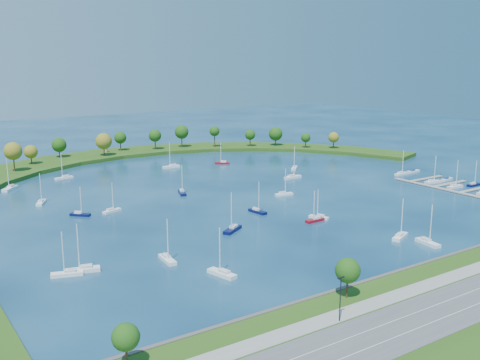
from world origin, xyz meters
TOP-DOWN VIEW (x-y plane):
  - ground at (0.00, 0.00)m, footprint 700.00×700.00m
  - breakwater at (-46.33, 48.72)m, footprint 286.74×247.64m
  - breakwater_trees at (-21.92, 86.74)m, footprint 237.64×96.02m
  - harbor_tower at (-12.84, 120.98)m, footprint 2.60×2.60m
  - moored_boat_0 at (-56.23, 0.17)m, footprint 7.88×4.51m
  - moored_boat_1 at (2.67, -49.62)m, footprint 4.90×7.44m
  - moored_boat_2 at (-0.98, -51.58)m, footprint 7.74×2.47m
  - moored_boat_3 at (-31.48, -44.81)m, footprint 9.26×6.90m
  - moored_boat_4 at (-67.78, 2.03)m, footprint 6.83×6.78m
  - moored_boat_5 at (13.59, -15.30)m, footprint 8.03×3.22m
  - moored_boat_6 at (29.86, 59.42)m, footprint 7.65×6.46m
  - moored_boat_7 at (-55.09, -75.90)m, footprint 4.55×9.29m
  - moored_boat_8 at (-79.80, 59.78)m, footprint 8.32×9.09m
  - moored_boat_9 at (-11.33, -30.98)m, footprint 3.30×8.32m
  - moored_boat_10 at (-85.04, -52.64)m, footprint 9.62×4.97m
  - moored_boat_11 at (11.55, -89.91)m, footprint 3.68×9.08m
  - moored_boat_12 at (9.10, -81.14)m, footprint 9.14×5.71m
  - moored_boat_13 at (53.61, 26.49)m, footprint 7.60×7.24m
  - moored_boat_14 at (38.16, 8.99)m, footprint 9.43×3.21m
  - moored_boat_15 at (-20.72, 10.92)m, footprint 5.14×8.90m
  - moored_boat_16 at (-62.33, -58.00)m, footprint 3.19×8.83m
  - moored_boat_17 at (-74.91, 27.66)m, footprint 5.99×8.39m
  - moored_boat_18 at (-89.33, -52.98)m, footprint 8.69×4.86m
  - moored_boat_19 at (-53.49, 68.57)m, footprint 8.95×3.72m
  - moored_boat_20 at (1.95, 65.15)m, footprint 9.29×2.62m
  - docked_boat_6 at (85.51, -46.88)m, footprint 8.57×2.46m
  - docked_boat_7 at (96.03, -49.17)m, footprint 7.82×2.21m
  - docked_boat_8 at (85.51, -35.13)m, footprint 8.89×3.47m
  - docked_boat_9 at (95.99, -35.00)m, footprint 7.96×3.36m
  - docked_boat_10 at (87.92, -14.69)m, footprint 8.47×3.01m
  - docked_boat_11 at (97.88, -13.77)m, footprint 8.30×2.94m

SIDE VIEW (x-z plane):
  - ground at x=0.00m, z-range 0.00..0.00m
  - docked_boat_9 at x=95.99m, z-range -0.21..1.37m
  - docked_boat_11 at x=97.88m, z-range -0.22..1.44m
  - moored_boat_1 at x=2.67m, z-range -4.47..6.21m
  - moored_boat_4 at x=-67.78m, z-range -4.65..6.41m
  - moored_boat_0 at x=-56.23m, z-range -4.71..6.47m
  - moored_boat_2 at x=-0.98m, z-range -4.74..6.51m
  - moored_boat_5 at x=13.59m, z-range -4.85..6.63m
  - docked_boat_7 at x=96.03m, z-range -4.85..6.64m
  - moored_boat_6 at x=29.86m, z-range -4.90..6.69m
  - moored_boat_9 at x=-11.33m, z-range -5.05..6.85m
  - moored_boat_13 at x=53.61m, z-range -5.12..6.94m
  - moored_boat_17 at x=-74.91m, z-range -5.18..7.00m
  - docked_boat_10 at x=87.92m, z-range -5.20..7.02m
  - moored_boat_18 at x=-89.33m, z-range -5.24..7.07m
  - docked_boat_6 at x=85.51m, z-range -5.36..7.21m
  - moored_boat_15 at x=-20.72m, z-range -5.39..7.24m
  - moored_boat_16 at x=-62.33m, z-range -5.43..7.28m
  - docked_boat_8 at x=85.51m, z-range -5.43..7.29m
  - moored_boat_19 at x=-53.49m, z-range -5.45..7.31m
  - moored_boat_11 at x=11.55m, z-range -5.55..7.42m
  - moored_boat_12 at x=9.10m, z-range -5.58..7.46m
  - moored_boat_7 at x=-55.09m, z-range -5.64..7.52m
  - moored_boat_3 at x=-31.48m, z-range -5.82..7.73m
  - moored_boat_10 at x=-85.04m, z-range -5.85..7.76m
  - moored_boat_14 at x=38.16m, z-range -5.86..7.78m
  - moored_boat_20 at x=1.95m, z-range -5.87..7.78m
  - moored_boat_8 at x=-79.80m, z-range -6.12..8.07m
  - breakwater at x=-46.33m, z-range -0.01..1.99m
  - harbor_tower at x=-12.84m, z-range 2.05..6.13m
  - breakwater_trees at x=-21.92m, z-range 3.08..17.66m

